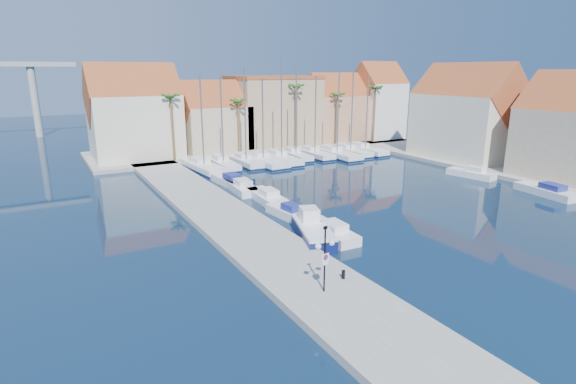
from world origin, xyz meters
name	(u,v)px	position (x,y,z in m)	size (l,w,h in m)	color
ground	(428,262)	(0.00, 0.00, 0.00)	(260.00, 260.00, 0.00)	#081B32
quay_west	(233,223)	(-9.00, 13.50, 0.25)	(6.00, 77.00, 0.50)	gray
shore_north	(258,147)	(10.00, 48.00, 0.25)	(54.00, 16.00, 0.50)	gray
shore_east	(518,170)	(32.00, 15.00, 0.25)	(12.00, 60.00, 0.50)	gray
lamp_post	(325,249)	(-9.27, -0.86, 3.14)	(1.36, 0.48, 4.02)	black
bollard	(343,274)	(-7.32, -0.06, 0.77)	(0.22, 0.22, 0.55)	black
fishing_boat	(312,230)	(-4.66, 7.67, 0.74)	(4.00, 6.72, 2.23)	#0E1552
motorboat_west_0	(331,231)	(-3.12, 7.31, 0.51)	(2.15, 6.02, 1.40)	white
motorboat_west_1	(289,212)	(-3.70, 13.18, 0.51)	(2.12, 5.22, 1.40)	white
motorboat_west_2	(267,196)	(-3.05, 18.89, 0.51)	(2.41, 6.53, 1.40)	white
motorboat_west_3	(241,186)	(-3.68, 23.84, 0.51)	(2.61, 6.78, 1.40)	white
motorboat_west_4	(230,180)	(-3.69, 27.05, 0.51)	(2.45, 6.40, 1.40)	white
motorboat_east_0	(547,191)	(23.99, 6.19, 0.51)	(3.05, 6.90, 1.40)	white
motorboat_east_1	(472,173)	(24.02, 15.84, 0.51)	(2.89, 6.04, 1.40)	white
sailboat_0	(202,166)	(-3.99, 35.91, 0.58)	(3.44, 10.49, 12.35)	white
sailboat_1	(222,163)	(-0.99, 36.42, 0.60)	(2.58, 8.81, 12.23)	white
sailboat_2	(245,161)	(2.24, 36.13, 0.63)	(2.19, 8.26, 13.29)	white
sailboat_3	(261,160)	(4.78, 36.13, 0.56)	(3.43, 11.48, 11.86)	white
sailboat_4	(280,158)	(7.77, 36.05, 0.61)	(3.03, 10.11, 14.66)	white
sailboat_5	(295,155)	(10.82, 37.06, 0.64)	(2.77, 8.47, 13.67)	white
sailboat_6	(313,153)	(13.93, 36.78, 0.60)	(2.41, 8.99, 12.19)	white
sailboat_7	(335,153)	(16.97, 35.37, 0.58)	(2.94, 10.87, 13.24)	white
sailboat_8	(348,151)	(19.99, 35.89, 0.60)	(2.52, 9.47, 12.71)	white
sailboat_9	(363,150)	(22.78, 35.76, 0.59)	(2.95, 9.67, 12.22)	white
building_0	(135,116)	(-10.00, 47.00, 6.52)	(12.30, 9.00, 13.50)	beige
building_1	(214,120)	(2.00, 47.00, 5.30)	(10.30, 8.00, 11.00)	tan
building_2	(273,111)	(13.00, 48.00, 6.26)	(14.20, 10.20, 11.50)	tan
building_3	(335,110)	(25.00, 47.00, 5.86)	(10.30, 8.00, 12.00)	tan
building_4	(377,103)	(34.00, 46.00, 6.97)	(8.30, 8.00, 14.00)	white
building_6	(466,116)	(32.00, 24.00, 6.52)	(9.00, 14.30, 13.50)	beige
palm_0	(171,99)	(-6.00, 42.00, 9.08)	(2.60, 2.60, 10.15)	brown
palm_1	(238,103)	(4.00, 42.00, 8.14)	(2.60, 2.60, 9.15)	brown
palm_2	(296,89)	(14.00, 42.00, 10.02)	(2.60, 2.60, 11.15)	brown
palm_3	(338,97)	(22.00, 42.00, 8.61)	(2.60, 2.60, 9.65)	brown
palm_4	(375,90)	(30.00, 42.00, 9.55)	(2.60, 2.60, 10.65)	brown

